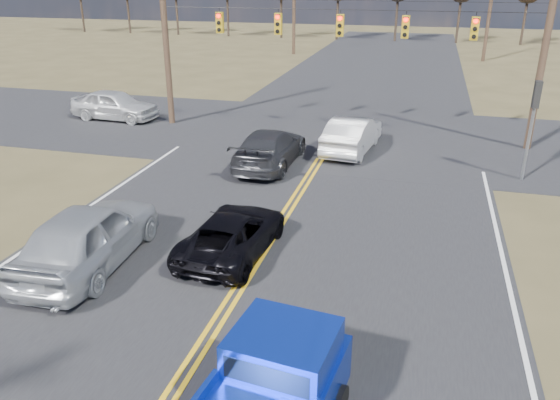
% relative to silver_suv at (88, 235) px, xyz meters
% --- Properties ---
extents(ground, '(160.00, 160.00, 0.00)m').
position_rel_silver_suv_xyz_m(ground, '(4.40, -3.12, -0.91)').
color(ground, brown).
rests_on(ground, ground).
extents(road_main, '(14.00, 120.00, 0.02)m').
position_rel_silver_suv_xyz_m(road_main, '(4.40, 6.88, -0.91)').
color(road_main, '#28282B').
rests_on(road_main, ground).
extents(road_cross, '(120.00, 12.00, 0.02)m').
position_rel_silver_suv_xyz_m(road_cross, '(4.40, 14.88, -0.91)').
color(road_cross, '#28282B').
rests_on(road_cross, ground).
extents(signal_gantry, '(19.60, 4.83, 10.00)m').
position_rel_silver_suv_xyz_m(signal_gantry, '(4.90, 14.66, 4.15)').
color(signal_gantry, '#473323').
rests_on(signal_gantry, ground).
extents(utility_poles, '(19.60, 58.32, 10.00)m').
position_rel_silver_suv_xyz_m(utility_poles, '(4.40, 13.88, 4.31)').
color(utility_poles, '#473323').
rests_on(utility_poles, ground).
extents(treeline, '(87.00, 117.80, 7.40)m').
position_rel_silver_suv_xyz_m(treeline, '(4.40, 23.84, 4.79)').
color(treeline, '#33261C').
rests_on(treeline, ground).
extents(silver_suv, '(2.45, 5.47, 1.83)m').
position_rel_silver_suv_xyz_m(silver_suv, '(0.00, 0.00, 0.00)').
color(silver_suv, '#ADB1B6').
rests_on(silver_suv, ground).
extents(black_suv, '(2.35, 4.62, 1.25)m').
position_rel_silver_suv_xyz_m(black_suv, '(3.60, 1.70, -0.29)').
color(black_suv, black).
rests_on(black_suv, ground).
extents(white_car_queue, '(2.26, 5.04, 1.61)m').
position_rel_silver_suv_xyz_m(white_car_queue, '(5.55, 12.38, -0.11)').
color(white_car_queue, silver).
rests_on(white_car_queue, ground).
extents(dgrey_car_queue, '(2.23, 5.34, 1.54)m').
position_rel_silver_suv_xyz_m(dgrey_car_queue, '(2.47, 9.53, -0.14)').
color(dgrey_car_queue, '#313236').
rests_on(dgrey_car_queue, ground).
extents(cross_car_west, '(2.27, 4.96, 1.65)m').
position_rel_silver_suv_xyz_m(cross_car_west, '(-7.99, 14.82, -0.09)').
color(cross_car_west, silver).
rests_on(cross_car_west, ground).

